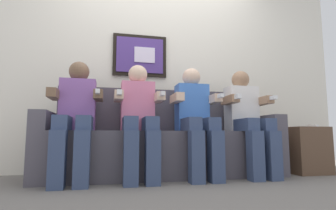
{
  "coord_description": "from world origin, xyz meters",
  "views": [
    {
      "loc": [
        -0.55,
        -2.32,
        0.41
      ],
      "look_at": [
        0.0,
        0.15,
        0.7
      ],
      "focal_mm": 28.27,
      "sensor_mm": 36.0,
      "label": 1
    }
  ],
  "objects_px": {
    "person_right_center": "(196,115)",
    "spare_remote_on_table": "(313,126)",
    "person_left_center": "(139,114)",
    "side_table_right": "(304,150)",
    "person_leftmost": "(76,113)",
    "couch": "(164,145)",
    "person_rightmost": "(247,116)"
  },
  "relations": [
    {
      "from": "person_leftmost",
      "to": "side_table_right",
      "type": "height_order",
      "value": "person_leftmost"
    },
    {
      "from": "person_left_center",
      "to": "person_right_center",
      "type": "bearing_deg",
      "value": 0.05
    },
    {
      "from": "person_leftmost",
      "to": "side_table_right",
      "type": "distance_m",
      "value": 2.42
    },
    {
      "from": "person_left_center",
      "to": "spare_remote_on_table",
      "type": "bearing_deg",
      "value": -1.69
    },
    {
      "from": "couch",
      "to": "person_left_center",
      "type": "bearing_deg",
      "value": -149.01
    },
    {
      "from": "person_left_center",
      "to": "person_rightmost",
      "type": "xyz_separation_m",
      "value": [
        1.12,
        0.0,
        0.0
      ]
    },
    {
      "from": "side_table_right",
      "to": "spare_remote_on_table",
      "type": "distance_m",
      "value": 0.29
    },
    {
      "from": "person_leftmost",
      "to": "person_right_center",
      "type": "relative_size",
      "value": 1.0
    },
    {
      "from": "person_rightmost",
      "to": "side_table_right",
      "type": "height_order",
      "value": "person_rightmost"
    },
    {
      "from": "person_leftmost",
      "to": "side_table_right",
      "type": "relative_size",
      "value": 2.22
    },
    {
      "from": "couch",
      "to": "person_rightmost",
      "type": "relative_size",
      "value": 2.16
    },
    {
      "from": "side_table_right",
      "to": "person_leftmost",
      "type": "bearing_deg",
      "value": -178.54
    },
    {
      "from": "person_rightmost",
      "to": "person_left_center",
      "type": "bearing_deg",
      "value": 180.0
    },
    {
      "from": "person_right_center",
      "to": "person_rightmost",
      "type": "relative_size",
      "value": 1.0
    },
    {
      "from": "couch",
      "to": "person_rightmost",
      "type": "distance_m",
      "value": 0.91
    },
    {
      "from": "person_leftmost",
      "to": "person_left_center",
      "type": "xyz_separation_m",
      "value": [
        0.56,
        -0.0,
        0.0
      ]
    },
    {
      "from": "person_right_center",
      "to": "spare_remote_on_table",
      "type": "relative_size",
      "value": 8.54
    },
    {
      "from": "person_leftmost",
      "to": "person_rightmost",
      "type": "distance_m",
      "value": 1.69
    },
    {
      "from": "person_left_center",
      "to": "person_rightmost",
      "type": "relative_size",
      "value": 1.0
    },
    {
      "from": "person_rightmost",
      "to": "side_table_right",
      "type": "relative_size",
      "value": 2.22
    },
    {
      "from": "person_left_center",
      "to": "side_table_right",
      "type": "bearing_deg",
      "value": 1.93
    },
    {
      "from": "couch",
      "to": "spare_remote_on_table",
      "type": "xyz_separation_m",
      "value": [
        1.58,
        -0.22,
        0.2
      ]
    },
    {
      "from": "person_rightmost",
      "to": "side_table_right",
      "type": "distance_m",
      "value": 0.79
    },
    {
      "from": "couch",
      "to": "person_leftmost",
      "type": "height_order",
      "value": "person_leftmost"
    },
    {
      "from": "person_right_center",
      "to": "spare_remote_on_table",
      "type": "xyz_separation_m",
      "value": [
        1.29,
        -0.06,
        -0.1
      ]
    },
    {
      "from": "person_right_center",
      "to": "couch",
      "type": "bearing_deg",
      "value": 149.12
    },
    {
      "from": "spare_remote_on_table",
      "to": "person_leftmost",
      "type": "bearing_deg",
      "value": 178.69
    },
    {
      "from": "spare_remote_on_table",
      "to": "person_right_center",
      "type": "bearing_deg",
      "value": 177.56
    },
    {
      "from": "spare_remote_on_table",
      "to": "person_rightmost",
      "type": "bearing_deg",
      "value": 175.73
    },
    {
      "from": "couch",
      "to": "person_left_center",
      "type": "relative_size",
      "value": 2.16
    },
    {
      "from": "person_leftmost",
      "to": "person_rightmost",
      "type": "xyz_separation_m",
      "value": [
        1.69,
        -0.0,
        0.0
      ]
    },
    {
      "from": "person_leftmost",
      "to": "side_table_right",
      "type": "xyz_separation_m",
      "value": [
        2.39,
        0.06,
        -0.36
      ]
    }
  ]
}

